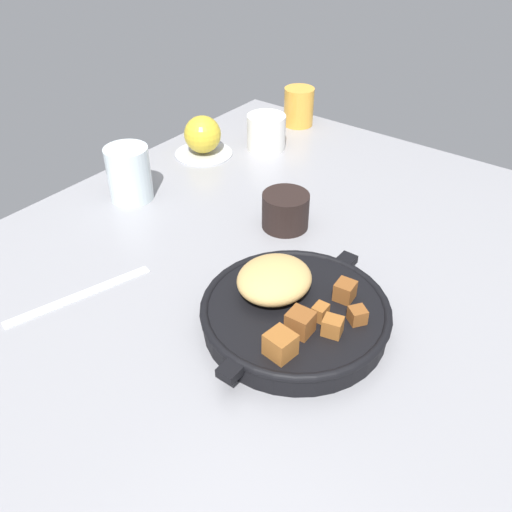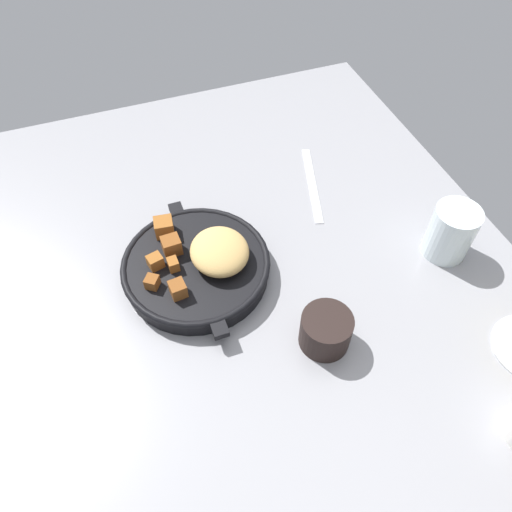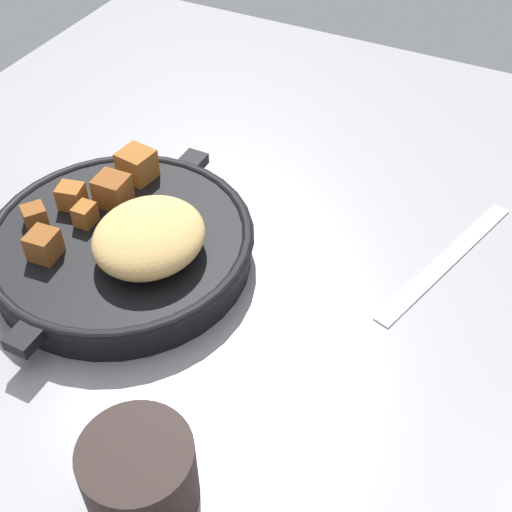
# 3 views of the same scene
# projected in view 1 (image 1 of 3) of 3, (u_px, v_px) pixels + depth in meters

# --- Properties ---
(ground_plane) EXTENTS (1.17, 0.91, 0.02)m
(ground_plane) POSITION_uv_depth(u_px,v_px,m) (260.00, 284.00, 0.83)
(ground_plane) COLOR gray
(cast_iron_skillet) EXTENTS (0.30, 0.25, 0.07)m
(cast_iron_skillet) POSITION_uv_depth(u_px,v_px,m) (293.00, 309.00, 0.72)
(cast_iron_skillet) COLOR black
(cast_iron_skillet) RESTS_ON ground_plane
(saucer_plate) EXTENTS (0.12, 0.12, 0.01)m
(saucer_plate) POSITION_uv_depth(u_px,v_px,m) (204.00, 153.00, 1.15)
(saucer_plate) COLOR #B7BABF
(saucer_plate) RESTS_ON ground_plane
(red_apple) EXTENTS (0.08, 0.08, 0.08)m
(red_apple) POSITION_uv_depth(u_px,v_px,m) (203.00, 134.00, 1.13)
(red_apple) COLOR gold
(red_apple) RESTS_ON saucer_plate
(butter_knife) EXTENTS (0.21, 0.08, 0.00)m
(butter_knife) POSITION_uv_depth(u_px,v_px,m) (80.00, 295.00, 0.78)
(butter_knife) COLOR silver
(butter_knife) RESTS_ON ground_plane
(juice_glass_amber) EXTENTS (0.07, 0.07, 0.09)m
(juice_glass_amber) POSITION_uv_depth(u_px,v_px,m) (299.00, 107.00, 1.26)
(juice_glass_amber) COLOR gold
(juice_glass_amber) RESTS_ON ground_plane
(ceramic_mug_white) EXTENTS (0.08, 0.08, 0.07)m
(ceramic_mug_white) POSITION_uv_depth(u_px,v_px,m) (266.00, 132.00, 1.16)
(ceramic_mug_white) COLOR silver
(ceramic_mug_white) RESTS_ON ground_plane
(coffee_mug_dark) EXTENTS (0.08, 0.08, 0.06)m
(coffee_mug_dark) POSITION_uv_depth(u_px,v_px,m) (285.00, 211.00, 0.91)
(coffee_mug_dark) COLOR black
(coffee_mug_dark) RESTS_ON ground_plane
(water_glass_tall) EXTENTS (0.08, 0.08, 0.10)m
(water_glass_tall) POSITION_uv_depth(u_px,v_px,m) (129.00, 174.00, 0.98)
(water_glass_tall) COLOR silver
(water_glass_tall) RESTS_ON ground_plane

